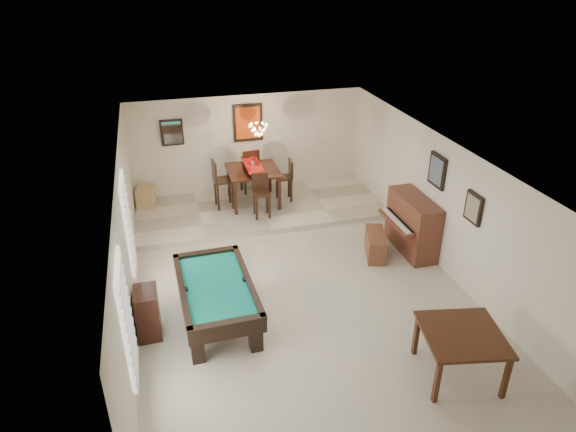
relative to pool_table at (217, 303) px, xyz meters
name	(u,v)px	position (x,y,z in m)	size (l,w,h in m)	color
ground_plane	(296,283)	(1.63, 0.77, -0.38)	(6.00, 9.00, 0.02)	beige
wall_back	(248,145)	(1.63, 5.27, 0.93)	(6.00, 0.04, 2.60)	silver
wall_front	(412,411)	(1.63, -3.73, 0.93)	(6.00, 0.04, 2.60)	silver
wall_left	(127,245)	(-1.37, 0.77, 0.93)	(0.04, 9.00, 2.60)	silver
wall_right	(443,204)	(4.63, 0.77, 0.93)	(0.04, 9.00, 2.60)	silver
ceiling	(297,156)	(1.63, 0.77, 2.23)	(6.00, 9.00, 0.04)	white
dining_step	(260,208)	(1.63, 4.02, -0.31)	(6.00, 2.50, 0.12)	beige
window_left_front	(127,319)	(-1.34, -1.43, 1.03)	(0.06, 1.00, 1.70)	white
window_left_rear	(128,223)	(-1.34, 1.37, 1.03)	(0.06, 1.00, 1.70)	white
pool_table	(217,303)	(0.00, 0.00, 0.00)	(1.20, 2.22, 0.74)	black
square_table	(459,354)	(3.29, -2.22, 0.02)	(1.14, 1.14, 0.79)	#32180C
upright_piano	(406,225)	(4.20, 1.33, 0.24)	(0.82, 1.46, 1.22)	brown
piano_bench	(375,244)	(3.52, 1.31, -0.11)	(0.36, 0.92, 0.51)	brown
apothecary_chest	(148,313)	(-1.15, -0.04, 0.05)	(0.38, 0.57, 0.85)	black
dining_table	(253,184)	(1.53, 4.26, 0.26)	(1.23, 1.23, 1.02)	black
flower_vase	(253,160)	(1.53, 4.26, 0.88)	(0.13, 0.13, 0.23)	red
dining_chair_south	(262,196)	(1.56, 3.47, 0.27)	(0.39, 0.39, 1.04)	black
dining_chair_north	(249,170)	(1.57, 4.97, 0.35)	(0.44, 0.44, 1.19)	black
dining_chair_west	(223,184)	(0.79, 4.24, 0.35)	(0.45, 0.45, 1.21)	black
dining_chair_east	(284,181)	(2.31, 4.24, 0.27)	(0.39, 0.39, 1.05)	black
corner_bench	(146,197)	(-1.07, 4.82, -0.02)	(0.41, 0.51, 0.46)	tan
chandelier	(258,125)	(1.63, 3.97, 1.83)	(0.44, 0.44, 0.60)	#FFE5B2
back_painting	(248,123)	(1.63, 5.23, 1.53)	(0.75, 0.06, 0.95)	#D84C14
back_mirror	(172,133)	(-0.27, 5.23, 1.43)	(0.55, 0.06, 0.65)	white
right_picture_upper	(437,171)	(4.59, 1.07, 1.53)	(0.06, 0.55, 0.65)	slate
right_picture_lower	(474,208)	(4.59, -0.23, 1.33)	(0.06, 0.45, 0.55)	gray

